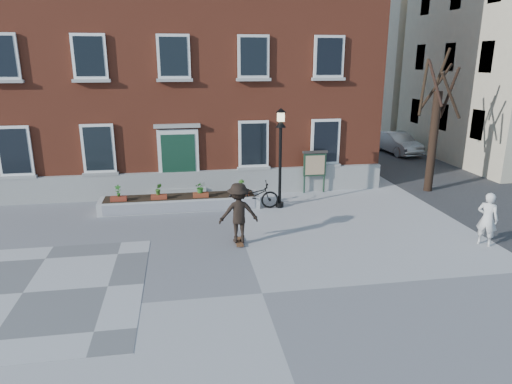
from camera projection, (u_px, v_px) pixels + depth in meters
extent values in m
plane|color=#9F9EA1|center=(262.00, 293.00, 11.55)|extent=(100.00, 100.00, 0.00)
cube|color=slate|center=(23.00, 293.00, 11.56)|extent=(6.00, 6.00, 0.01)
imported|color=black|center=(253.00, 196.00, 17.94)|extent=(2.08, 0.81, 1.07)
imported|color=#B7B9BC|center=(397.00, 143.00, 28.46)|extent=(1.82, 4.13, 1.32)
imported|color=silver|center=(487.00, 219.00, 14.35)|extent=(0.72, 0.75, 1.73)
cube|color=brown|center=(174.00, 53.00, 22.81)|extent=(18.00, 10.00, 12.00)
cube|color=#999994|center=(180.00, 184.00, 19.50)|extent=(18.00, 0.24, 1.10)
cube|color=#9E9E99|center=(180.00, 195.00, 19.50)|extent=(2.60, 0.80, 0.20)
cube|color=#979793|center=(180.00, 190.00, 19.58)|extent=(2.20, 0.50, 0.20)
cube|color=silver|center=(179.00, 159.00, 19.22)|extent=(1.70, 0.12, 2.50)
cube|color=#133524|center=(179.00, 162.00, 19.20)|extent=(1.40, 0.06, 2.30)
cube|color=#9F9F9A|center=(177.00, 126.00, 18.79)|extent=(1.90, 0.25, 0.15)
cube|color=white|center=(15.00, 151.00, 18.05)|extent=(1.30, 0.10, 2.00)
cube|color=black|center=(14.00, 151.00, 18.00)|extent=(1.08, 0.04, 1.78)
cube|color=#A3A39D|center=(18.00, 177.00, 18.29)|extent=(1.44, 0.20, 0.12)
cube|color=silver|center=(0.00, 56.00, 17.04)|extent=(1.30, 0.10, 1.70)
cube|color=black|center=(0.00, 56.00, 16.99)|extent=(1.08, 0.04, 1.48)
cube|color=#A0A09B|center=(3.00, 81.00, 17.24)|extent=(1.44, 0.20, 0.12)
cube|color=white|center=(98.00, 149.00, 18.55)|extent=(1.30, 0.10, 2.00)
cube|color=black|center=(98.00, 149.00, 18.50)|extent=(1.08, 0.04, 1.78)
cube|color=gray|center=(101.00, 174.00, 18.79)|extent=(1.44, 0.20, 0.12)
cube|color=white|center=(89.00, 56.00, 17.54)|extent=(1.30, 0.10, 1.70)
cube|color=black|center=(89.00, 56.00, 17.49)|extent=(1.08, 0.04, 1.48)
cube|color=#AAAAA5|center=(92.00, 81.00, 17.74)|extent=(1.44, 0.20, 0.12)
cube|color=white|center=(174.00, 56.00, 18.04)|extent=(1.30, 0.10, 1.70)
cube|color=black|center=(174.00, 56.00, 17.99)|extent=(1.08, 0.04, 1.48)
cube|color=#A0A19C|center=(175.00, 80.00, 18.24)|extent=(1.44, 0.20, 0.12)
cube|color=white|center=(254.00, 144.00, 19.55)|extent=(1.30, 0.10, 2.00)
cube|color=black|center=(254.00, 144.00, 19.50)|extent=(1.08, 0.04, 1.78)
cube|color=#A7A8A2|center=(254.00, 168.00, 19.79)|extent=(1.44, 0.20, 0.12)
cube|color=silver|center=(253.00, 57.00, 18.54)|extent=(1.30, 0.10, 1.70)
cube|color=black|center=(254.00, 57.00, 18.49)|extent=(1.08, 0.04, 1.48)
cube|color=#A7A8A2|center=(254.00, 80.00, 18.74)|extent=(1.44, 0.20, 0.12)
cube|color=white|center=(325.00, 142.00, 20.05)|extent=(1.30, 0.10, 2.00)
cube|color=black|center=(326.00, 142.00, 20.00)|extent=(1.08, 0.04, 1.78)
cube|color=gray|center=(325.00, 166.00, 20.29)|extent=(1.44, 0.20, 0.12)
cube|color=silver|center=(329.00, 57.00, 19.04)|extent=(1.30, 0.10, 1.70)
cube|color=black|center=(329.00, 57.00, 18.99)|extent=(1.08, 0.04, 1.48)
cube|color=#AAAAA5|center=(328.00, 79.00, 19.23)|extent=(1.44, 0.20, 0.12)
cube|color=silver|center=(180.00, 203.00, 17.99)|extent=(6.20, 1.10, 0.50)
cube|color=silver|center=(181.00, 207.00, 17.46)|extent=(5.80, 0.02, 0.40)
cube|color=black|center=(180.00, 197.00, 17.92)|extent=(5.80, 0.90, 0.06)
cube|color=maroon|center=(119.00, 199.00, 17.30)|extent=(0.60, 0.25, 0.20)
imported|color=#25661E|center=(118.00, 191.00, 17.20)|extent=(0.24, 0.24, 0.45)
cube|color=maroon|center=(159.00, 197.00, 17.53)|extent=(0.60, 0.25, 0.20)
imported|color=#376C20|center=(159.00, 189.00, 17.44)|extent=(0.25, 0.25, 0.45)
cube|color=brown|center=(201.00, 195.00, 17.78)|extent=(0.60, 0.25, 0.20)
imported|color=#29671E|center=(200.00, 187.00, 17.69)|extent=(0.40, 0.40, 0.45)
cube|color=maroon|center=(241.00, 193.00, 18.03)|extent=(0.60, 0.25, 0.20)
imported|color=#346C20|center=(241.00, 185.00, 17.94)|extent=(0.25, 0.25, 0.45)
cylinder|color=black|center=(433.00, 142.00, 19.91)|extent=(0.36, 0.36, 4.40)
cylinder|color=black|center=(449.00, 94.00, 19.41)|extent=(0.12, 1.12, 2.23)
cylinder|color=black|center=(436.00, 87.00, 19.77)|extent=(1.18, 0.49, 1.97)
cylinder|color=black|center=(424.00, 87.00, 19.52)|extent=(0.88, 1.14, 2.35)
cylinder|color=black|center=(436.00, 83.00, 18.95)|extent=(0.60, 0.77, 1.90)
cylinder|color=#312115|center=(451.00, 96.00, 18.78)|extent=(1.39, 0.55, 1.95)
cylinder|color=black|center=(443.00, 67.00, 19.17)|extent=(0.43, 0.48, 1.58)
cube|color=#39393C|center=(392.00, 148.00, 30.47)|extent=(8.00, 36.00, 0.01)
cube|color=beige|center=(424.00, 49.00, 37.15)|extent=(10.00, 11.00, 13.00)
cube|color=black|center=(478.00, 125.00, 23.11)|extent=(0.08, 1.00, 1.50)
cube|color=black|center=(443.00, 117.00, 26.14)|extent=(0.08, 1.00, 1.50)
cube|color=black|center=(416.00, 111.00, 29.17)|extent=(0.08, 1.00, 1.50)
cube|color=black|center=(487.00, 57.00, 22.18)|extent=(0.08, 1.00, 1.50)
cube|color=black|center=(450.00, 57.00, 25.21)|extent=(0.08, 1.00, 1.50)
cube|color=black|center=(421.00, 57.00, 28.24)|extent=(0.08, 1.00, 1.50)
cube|color=black|center=(426.00, 2.00, 27.34)|extent=(0.08, 1.00, 1.50)
cylinder|color=black|center=(280.00, 205.00, 18.25)|extent=(0.32, 0.32, 0.20)
cylinder|color=black|center=(280.00, 168.00, 17.83)|extent=(0.12, 0.12, 3.20)
cone|color=black|center=(281.00, 123.00, 17.33)|extent=(0.40, 0.40, 0.30)
cube|color=#F7F0B6|center=(281.00, 117.00, 17.26)|extent=(0.24, 0.24, 0.34)
cone|color=black|center=(281.00, 110.00, 17.19)|extent=(0.40, 0.40, 0.16)
cylinder|color=#183024|center=(305.00, 173.00, 19.97)|extent=(0.08, 0.08, 1.80)
cylinder|color=black|center=(324.00, 172.00, 20.11)|extent=(0.08, 0.08, 1.80)
cube|color=#193222|center=(315.00, 165.00, 19.94)|extent=(1.00, 0.10, 1.00)
cube|color=#D6C28A|center=(315.00, 165.00, 19.89)|extent=(0.85, 0.02, 0.85)
cube|color=#383331|center=(315.00, 152.00, 19.78)|extent=(1.10, 0.16, 0.10)
cube|color=brown|center=(239.00, 242.00, 14.66)|extent=(0.22, 0.78, 0.03)
cylinder|color=black|center=(237.00, 246.00, 14.39)|extent=(0.03, 0.05, 0.05)
cylinder|color=black|center=(243.00, 246.00, 14.42)|extent=(0.03, 0.05, 0.05)
cylinder|color=black|center=(235.00, 240.00, 14.92)|extent=(0.03, 0.05, 0.05)
cylinder|color=black|center=(241.00, 239.00, 14.95)|extent=(0.03, 0.05, 0.05)
imported|color=black|center=(239.00, 213.00, 14.38)|extent=(1.25, 0.73, 1.94)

